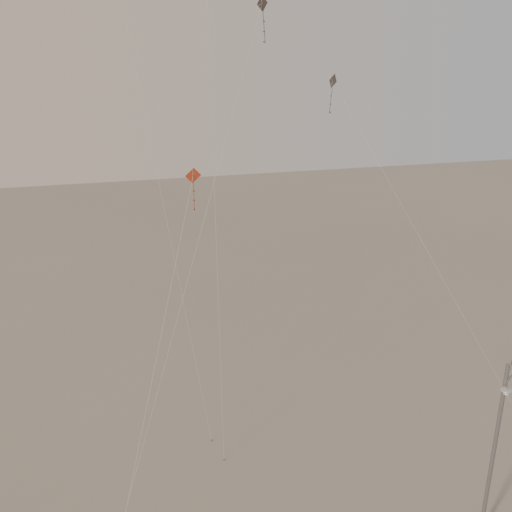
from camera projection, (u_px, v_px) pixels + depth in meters
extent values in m
cylinder|color=gray|center=(494.00, 453.00, 30.25)|extent=(0.59, 0.18, 8.30)
cylinder|color=gray|center=(509.00, 378.00, 29.00)|extent=(0.50, 0.45, 0.07)
cylinder|color=gray|center=(507.00, 386.00, 28.82)|extent=(0.06, 0.06, 0.40)
ellipsoid|color=#B8B8B3|center=(506.00, 390.00, 28.88)|extent=(0.52, 0.52, 0.18)
cube|color=black|center=(262.00, 3.00, 31.37)|extent=(0.30, 0.68, 0.71)
cylinder|color=black|center=(264.00, 27.00, 31.80)|extent=(0.19, 0.16, 1.40)
cylinder|color=beige|center=(191.00, 269.00, 31.35)|extent=(8.10, 5.29, 22.32)
cylinder|color=beige|center=(212.00, 110.00, 34.27)|extent=(0.75, 6.07, 34.99)
cylinder|color=gray|center=(224.00, 460.00, 36.82)|extent=(0.06, 0.06, 0.10)
cube|color=maroon|center=(193.00, 176.00, 28.01)|extent=(0.59, 0.33, 0.65)
cylinder|color=maroon|center=(194.00, 197.00, 28.42)|extent=(0.07, 0.19, 1.19)
cylinder|color=beige|center=(144.00, 421.00, 25.52)|extent=(5.85, 9.13, 15.77)
cube|color=black|center=(333.00, 81.00, 39.65)|extent=(0.32, 0.86, 0.78)
cylinder|color=black|center=(331.00, 101.00, 39.88)|extent=(0.20, 0.14, 1.44)
cylinder|color=beige|center=(435.00, 266.00, 37.86)|extent=(7.43, 12.30, 18.45)
cylinder|color=beige|center=(162.00, 196.00, 37.92)|extent=(3.14, 8.18, 25.48)
cylinder|color=gray|center=(211.00, 440.00, 38.54)|extent=(0.06, 0.06, 0.10)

